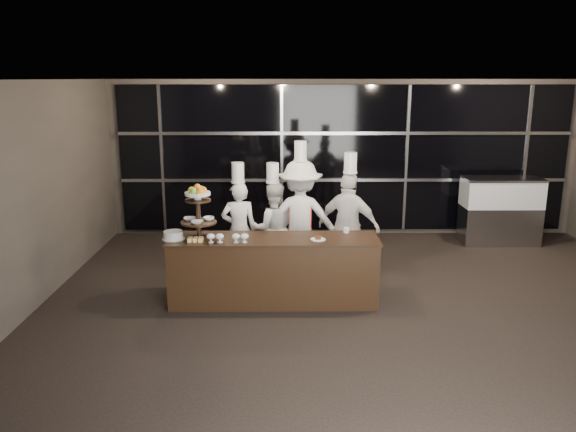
{
  "coord_description": "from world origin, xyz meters",
  "views": [
    {
      "loc": [
        -1.17,
        -5.8,
        3.02
      ],
      "look_at": [
        -1.11,
        1.78,
        1.15
      ],
      "focal_mm": 35.0,
      "sensor_mm": 36.0,
      "label": 1
    }
  ],
  "objects_px": {
    "display_stand": "(198,208)",
    "display_case": "(500,207)",
    "chef_d": "(349,226)",
    "buffet_counter": "(274,270)",
    "chef_c": "(300,218)",
    "chef_b": "(273,227)",
    "chef_a": "(239,228)",
    "layer_cake": "(173,235)"
  },
  "relations": [
    {
      "from": "display_stand",
      "to": "layer_cake",
      "type": "height_order",
      "value": "display_stand"
    },
    {
      "from": "display_case",
      "to": "layer_cake",
      "type": "bearing_deg",
      "value": -152.44
    },
    {
      "from": "display_case",
      "to": "chef_c",
      "type": "bearing_deg",
      "value": -156.04
    },
    {
      "from": "display_case",
      "to": "chef_a",
      "type": "height_order",
      "value": "chef_a"
    },
    {
      "from": "chef_b",
      "to": "layer_cake",
      "type": "bearing_deg",
      "value": -137.03
    },
    {
      "from": "chef_b",
      "to": "chef_d",
      "type": "bearing_deg",
      "value": -12.57
    },
    {
      "from": "display_stand",
      "to": "chef_b",
      "type": "distance_m",
      "value": 1.63
    },
    {
      "from": "display_stand",
      "to": "display_case",
      "type": "distance_m",
      "value": 5.92
    },
    {
      "from": "layer_cake",
      "to": "chef_c",
      "type": "height_order",
      "value": "chef_c"
    },
    {
      "from": "chef_b",
      "to": "chef_d",
      "type": "distance_m",
      "value": 1.18
    },
    {
      "from": "buffet_counter",
      "to": "display_case",
      "type": "bearing_deg",
      "value": 34.12
    },
    {
      "from": "display_stand",
      "to": "chef_a",
      "type": "bearing_deg",
      "value": 66.93
    },
    {
      "from": "chef_a",
      "to": "chef_b",
      "type": "height_order",
      "value": "chef_a"
    },
    {
      "from": "display_stand",
      "to": "chef_d",
      "type": "distance_m",
      "value": 2.37
    },
    {
      "from": "buffet_counter",
      "to": "chef_c",
      "type": "distance_m",
      "value": 1.29
    },
    {
      "from": "chef_b",
      "to": "chef_c",
      "type": "distance_m",
      "value": 0.45
    },
    {
      "from": "buffet_counter",
      "to": "chef_b",
      "type": "bearing_deg",
      "value": 91.27
    },
    {
      "from": "layer_cake",
      "to": "chef_a",
      "type": "xyz_separation_m",
      "value": [
        0.79,
        1.11,
        -0.19
      ]
    },
    {
      "from": "buffet_counter",
      "to": "chef_d",
      "type": "height_order",
      "value": "chef_d"
    },
    {
      "from": "layer_cake",
      "to": "chef_b",
      "type": "distance_m",
      "value": 1.81
    },
    {
      "from": "display_case",
      "to": "chef_a",
      "type": "relative_size",
      "value": 0.79
    },
    {
      "from": "buffet_counter",
      "to": "display_stand",
      "type": "relative_size",
      "value": 3.81
    },
    {
      "from": "buffet_counter",
      "to": "chef_d",
      "type": "bearing_deg",
      "value": 39.18
    },
    {
      "from": "chef_d",
      "to": "chef_b",
      "type": "bearing_deg",
      "value": 167.43
    },
    {
      "from": "buffet_counter",
      "to": "chef_a",
      "type": "xyz_separation_m",
      "value": [
        -0.55,
        1.06,
        0.31
      ]
    },
    {
      "from": "chef_c",
      "to": "chef_d",
      "type": "bearing_deg",
      "value": -17.5
    },
    {
      "from": "display_case",
      "to": "chef_d",
      "type": "bearing_deg",
      "value": -147.92
    },
    {
      "from": "chef_d",
      "to": "buffet_counter",
      "type": "bearing_deg",
      "value": -140.82
    },
    {
      "from": "display_stand",
      "to": "chef_b",
      "type": "xyz_separation_m",
      "value": [
        0.97,
        1.17,
        -0.59
      ]
    },
    {
      "from": "buffet_counter",
      "to": "chef_c",
      "type": "xyz_separation_m",
      "value": [
        0.4,
        1.15,
        0.45
      ]
    },
    {
      "from": "display_stand",
      "to": "buffet_counter",
      "type": "bearing_deg",
      "value": 0.01
    },
    {
      "from": "chef_b",
      "to": "chef_d",
      "type": "relative_size",
      "value": 0.9
    },
    {
      "from": "display_case",
      "to": "chef_d",
      "type": "distance_m",
      "value": 3.59
    },
    {
      "from": "chef_b",
      "to": "chef_c",
      "type": "height_order",
      "value": "chef_c"
    },
    {
      "from": "chef_c",
      "to": "display_case",
      "type": "bearing_deg",
      "value": 23.96
    },
    {
      "from": "display_case",
      "to": "chef_c",
      "type": "distance_m",
      "value": 4.13
    },
    {
      "from": "chef_c",
      "to": "chef_a",
      "type": "bearing_deg",
      "value": -174.82
    },
    {
      "from": "chef_b",
      "to": "display_case",
      "type": "bearing_deg",
      "value": 21.48
    },
    {
      "from": "display_stand",
      "to": "display_case",
      "type": "bearing_deg",
      "value": 28.65
    },
    {
      "from": "chef_d",
      "to": "display_case",
      "type": "bearing_deg",
      "value": 32.08
    },
    {
      "from": "display_stand",
      "to": "chef_d",
      "type": "bearing_deg",
      "value": 23.34
    },
    {
      "from": "display_stand",
      "to": "chef_a",
      "type": "relative_size",
      "value": 0.42
    }
  ]
}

